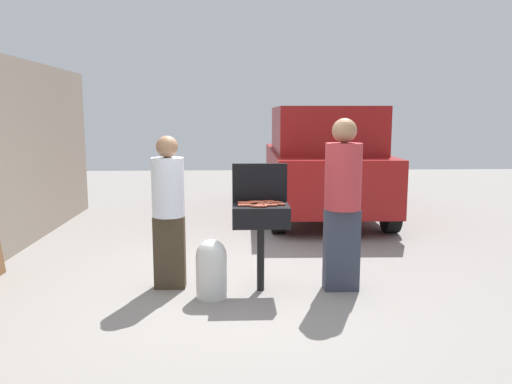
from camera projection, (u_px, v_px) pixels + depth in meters
name	position (u px, v px, depth m)	size (l,w,h in m)	color
ground_plane	(241.00, 290.00, 5.52)	(24.00, 24.00, 0.00)	gray
bbq_grill	(261.00, 218.00, 5.39)	(0.60, 0.44, 0.94)	black
grill_lid_open	(260.00, 183.00, 5.56)	(0.60, 0.05, 0.42)	black
hot_dog_0	(263.00, 204.00, 5.33)	(0.03, 0.03, 0.13)	#B74C33
hot_dog_1	(244.00, 205.00, 5.28)	(0.03, 0.03, 0.13)	#C6593D
hot_dog_2	(257.00, 206.00, 5.25)	(0.03, 0.03, 0.13)	#C6593D
hot_dog_3	(271.00, 205.00, 5.28)	(0.03, 0.03, 0.13)	#B74C33
hot_dog_4	(279.00, 204.00, 5.33)	(0.03, 0.03, 0.13)	#B74C33
hot_dog_5	(261.00, 206.00, 5.22)	(0.03, 0.03, 0.13)	#B74C33
hot_dog_6	(268.00, 201.00, 5.51)	(0.03, 0.03, 0.13)	#AD4228
hot_dog_7	(255.00, 202.00, 5.49)	(0.03, 0.03, 0.13)	#AD4228
hot_dog_8	(248.00, 203.00, 5.41)	(0.03, 0.03, 0.13)	#AD4228
hot_dog_9	(244.00, 203.00, 5.45)	(0.03, 0.03, 0.13)	#AD4228
hot_dog_10	(273.00, 202.00, 5.47)	(0.03, 0.03, 0.13)	#B74C33
hot_dog_11	(266.00, 203.00, 5.40)	(0.03, 0.03, 0.13)	#B74C33
hot_dog_12	(245.00, 204.00, 5.37)	(0.03, 0.03, 0.13)	#B74C33
hot_dog_13	(257.00, 202.00, 5.45)	(0.03, 0.03, 0.13)	#C6593D
hot_dog_14	(276.00, 203.00, 5.44)	(0.03, 0.03, 0.13)	#AD4228
propane_tank	(211.00, 267.00, 5.25)	(0.32, 0.32, 0.62)	silver
person_left	(169.00, 207.00, 5.46)	(0.35, 0.35, 1.66)	#3F3323
person_right	(343.00, 198.00, 5.39)	(0.39, 0.39, 1.85)	#333847
parked_minivan	(322.00, 161.00, 9.50)	(2.10, 4.44, 2.02)	maroon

